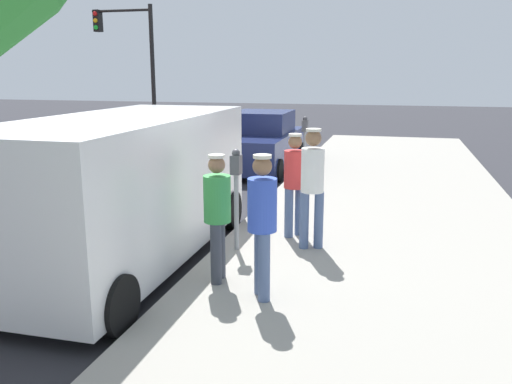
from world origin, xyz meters
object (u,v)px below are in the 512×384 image
(parking_meter_far, at_px, (305,136))
(pedestrian_in_green, at_px, (217,210))
(parked_van, at_px, (124,187))
(parked_sedan_ahead, at_px, (260,143))
(pedestrian_in_blue, at_px, (262,217))
(pedestrian_in_red, at_px, (295,178))
(parking_meter_near, at_px, (236,182))
(traffic_light_corner, at_px, (132,51))
(pedestrian_in_white, at_px, (312,180))

(parking_meter_far, relative_size, pedestrian_in_green, 0.93)
(parking_meter_far, height_order, parked_van, parked_van)
(parked_van, relative_size, parked_sedan_ahead, 1.18)
(pedestrian_in_blue, bearing_deg, pedestrian_in_red, 92.15)
(parking_meter_near, bearing_deg, parked_van, -158.62)
(parked_van, bearing_deg, parked_sedan_ahead, 90.31)
(parking_meter_near, distance_m, parked_van, 1.61)
(traffic_light_corner, bearing_deg, pedestrian_in_red, -52.10)
(pedestrian_in_green, bearing_deg, pedestrian_in_blue, -28.30)
(parked_sedan_ahead, bearing_deg, pedestrian_in_blue, -75.48)
(parked_van, relative_size, traffic_light_corner, 1.00)
(parking_meter_far, height_order, parked_sedan_ahead, parking_meter_far)
(parking_meter_near, distance_m, traffic_light_corner, 14.16)
(pedestrian_in_red, xyz_separation_m, pedestrian_in_green, (-0.57, -2.11, -0.03))
(parking_meter_far, bearing_deg, parked_van, -102.97)
(parking_meter_near, relative_size, pedestrian_in_white, 0.84)
(parking_meter_near, xyz_separation_m, pedestrian_in_red, (0.70, 0.88, -0.08))
(parking_meter_near, height_order, pedestrian_in_white, pedestrian_in_white)
(parking_meter_near, relative_size, traffic_light_corner, 0.29)
(parking_meter_near, bearing_deg, pedestrian_in_red, 51.45)
(pedestrian_in_blue, bearing_deg, parked_van, 156.41)
(parked_van, distance_m, traffic_light_corner, 13.92)
(parking_meter_near, distance_m, pedestrian_in_green, 1.24)
(parked_van, distance_m, parked_sedan_ahead, 8.04)
(traffic_light_corner, bearing_deg, pedestrian_in_green, -58.77)
(parking_meter_near, distance_m, parked_sedan_ahead, 7.61)
(parked_sedan_ahead, bearing_deg, pedestrian_in_green, -79.09)
(pedestrian_in_white, distance_m, pedestrian_in_green, 1.84)
(pedestrian_in_blue, height_order, parked_van, parked_van)
(pedestrian_in_green, xyz_separation_m, parked_sedan_ahead, (-1.67, 8.67, -0.33))
(pedestrian_in_red, distance_m, parked_van, 2.65)
(pedestrian_in_red, relative_size, parked_van, 0.32)
(pedestrian_in_white, height_order, parked_sedan_ahead, pedestrian_in_white)
(parking_meter_far, height_order, pedestrian_in_green, pedestrian_in_green)
(parking_meter_far, distance_m, parked_sedan_ahead, 2.21)
(pedestrian_in_white, bearing_deg, traffic_light_corner, 127.74)
(parking_meter_far, distance_m, pedestrian_in_red, 5.09)
(pedestrian_in_white, xyz_separation_m, parked_van, (-2.57, -0.93, -0.04))
(parked_sedan_ahead, height_order, traffic_light_corner, traffic_light_corner)
(pedestrian_in_blue, distance_m, traffic_light_corner, 15.91)
(pedestrian_in_green, distance_m, parked_sedan_ahead, 8.84)
(parking_meter_far, relative_size, pedestrian_in_red, 0.91)
(pedestrian_in_white, relative_size, parked_van, 0.35)
(parking_meter_far, xyz_separation_m, pedestrian_in_white, (1.07, -5.58, 0.02))
(parking_meter_far, bearing_deg, pedestrian_in_white, -79.15)
(pedestrian_in_white, xyz_separation_m, parked_sedan_ahead, (-2.61, 7.09, -0.45))
(pedestrian_in_red, height_order, traffic_light_corner, traffic_light_corner)
(traffic_light_corner, bearing_deg, parking_meter_far, -36.72)
(parked_sedan_ahead, bearing_deg, pedestrian_in_white, -69.78)
(pedestrian_in_red, bearing_deg, parking_meter_near, -128.55)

